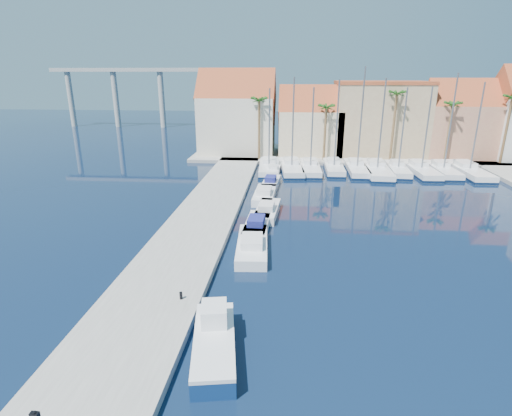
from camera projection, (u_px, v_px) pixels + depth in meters
The scene contains 32 objects.
ground at pixel (303, 319), 22.44m from camera, with size 260.00×260.00×0.00m, color black.
quay_west at pixel (199, 224), 35.87m from camera, with size 6.00×77.00×0.50m, color gray.
shore_north at pixel (357, 154), 66.80m from camera, with size 54.00×16.00×0.50m, color gray.
bollard at pixel (181, 296), 23.40m from camera, with size 0.18×0.18×0.45m, color black.
fishing_boat at pixel (214, 341), 19.48m from camera, with size 2.91×6.12×2.06m.
motorboat_west_0 at pixel (252, 245), 30.82m from camera, with size 2.75×7.26×1.40m.
motorboat_west_1 at pixel (257, 225), 34.93m from camera, with size 2.14×6.11×1.40m.
motorboat_west_2 at pixel (267, 210), 38.65m from camera, with size 2.38×6.28×1.40m.
motorboat_west_3 at pixel (265, 194), 43.78m from camera, with size 2.32×6.73×1.40m.
motorboat_west_4 at pixel (271, 182), 48.61m from camera, with size 2.19×5.65×1.40m.
motorboat_west_5 at pixel (273, 171), 54.30m from camera, with size 1.98×5.30×1.40m.
motorboat_west_6 at pixel (274, 164), 58.23m from camera, with size 2.34×6.59×1.40m.
sailboat_0 at pixel (269, 167), 56.46m from camera, with size 3.13×10.30×11.27m.
sailboat_1 at pixel (291, 167), 56.26m from camera, with size 3.69×10.77×12.70m.
sailboat_2 at pixel (310, 167), 56.04m from camera, with size 2.82×9.83×11.42m.
sailboat_3 at pixel (334, 167), 56.27m from camera, with size 2.48×9.26×12.38m.
sailboat_4 at pixel (357, 168), 55.70m from camera, with size 2.71×9.95×13.99m.
sailboat_5 at pixel (376, 169), 55.06m from camera, with size 3.49×11.69×12.60m.
sailboat_6 at pixel (397, 169), 55.07m from camera, with size 2.91×9.02×11.44m.
sailboat_7 at pixel (420, 170), 54.85m from camera, with size 3.19×10.48×11.54m.
sailboat_8 at pixel (442, 170), 54.70m from camera, with size 2.54×9.49×13.20m.
sailboat_9 at pixel (467, 170), 54.40m from camera, with size 3.23×11.15×12.12m.
building_0 at pixel (237, 116), 65.56m from camera, with size 12.30×9.00×13.50m.
building_1 at pixel (311, 124), 64.93m from camera, with size 10.30×8.00×11.00m.
building_2 at pixel (379, 118), 64.62m from camera, with size 14.20×10.20×11.50m.
building_3 at pixel (458, 122), 62.78m from camera, with size 10.30×8.00×12.00m.
palm_0 at pixel (259, 102), 59.69m from camera, with size 2.60×2.60×10.15m.
palm_1 at pixel (326, 109), 59.13m from camera, with size 2.60×2.60×9.15m.
palm_2 at pixel (397, 96), 57.67m from camera, with size 2.60×2.60×11.15m.
palm_3 at pixel (453, 106), 57.44m from camera, with size 2.60×2.60×9.65m.
palm_4 at pixel (512, 100), 56.46m from camera, with size 2.60×2.60×10.65m.
viaduct at pixel (141, 86), 99.89m from camera, with size 48.00×2.20×14.45m.
Camera 1 is at (-0.91, -19.43, 13.07)m, focal length 28.00 mm.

